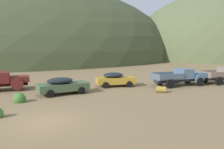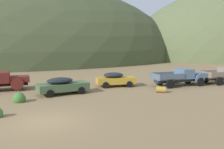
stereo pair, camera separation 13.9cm
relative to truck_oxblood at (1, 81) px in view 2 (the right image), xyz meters
The scene contains 10 objects.
ground_plane 11.88m from the truck_oxblood, 67.06° to the right, with size 300.00×300.00×0.00m, color olive.
hill_center 59.43m from the truck_oxblood, 97.62° to the left, with size 111.54×85.43×49.98m, color #424C2D.
hill_far_left 74.49m from the truck_oxblood, 61.94° to the left, with size 104.87×57.78×26.90m, color #424C2D.
truck_oxblood is the anchor object (origin of this frame).
car_weathered_green 6.85m from the truck_oxblood, 26.75° to the right, with size 5.20×3.03×1.57m.
car_mustard 11.93m from the truck_oxblood, ahead, with size 4.50×2.07×1.57m.
truck_chalk_blue 19.42m from the truck_oxblood, ahead, with size 6.56×2.88×1.89m.
oil_drum_by_truck 15.91m from the truck_oxblood, 17.56° to the right, with size 1.09×0.96×0.60m.
bush_lone_scrub 5.99m from the truck_oxblood, 65.75° to the right, with size 0.99×0.97×0.99m.
bush_front_right 19.31m from the truck_oxblood, ahead, with size 1.05×1.11×0.84m.
Camera 2 is at (0.61, -13.97, 4.54)m, focal length 37.11 mm.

